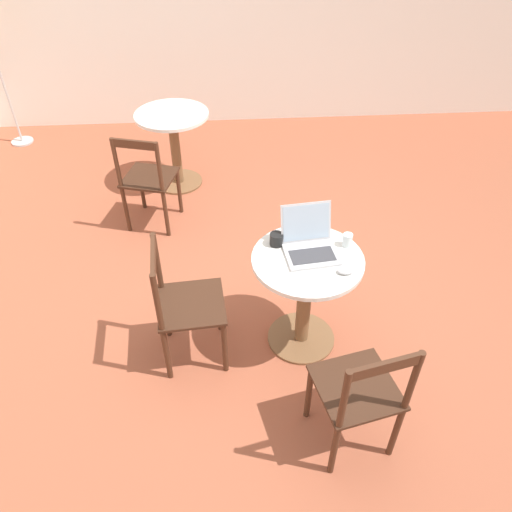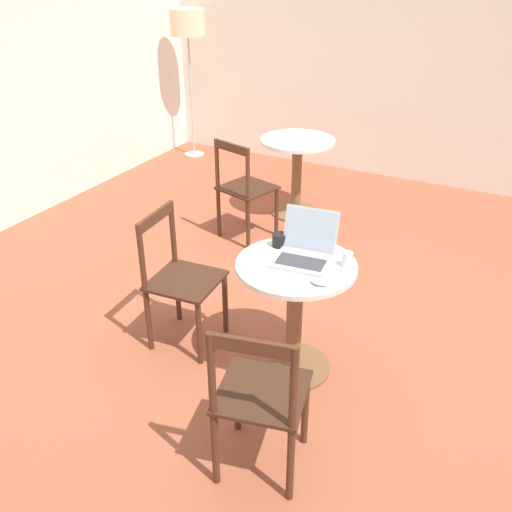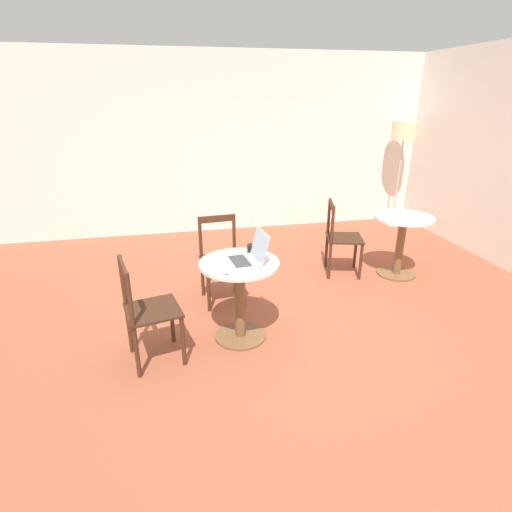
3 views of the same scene
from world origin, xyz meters
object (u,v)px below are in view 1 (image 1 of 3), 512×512
Objects in this scene: cafe_table_near at (305,286)px; cafe_table_mid at (174,136)px; chair_near_left at (360,394)px; drinking_glass at (347,240)px; mug at (276,239)px; chair_near_back at (184,305)px; mouse at (346,271)px; chair_mid_left at (148,180)px; laptop at (310,244)px.

cafe_table_near and cafe_table_mid have the same top height.
cafe_table_near is 0.83× the size of chair_near_left.
cafe_table_mid is at bearing 30.79° from drinking_glass.
mug is (0.15, 0.18, 0.27)m from cafe_table_near.
chair_near_back reaches higher than drinking_glass.
drinking_glass is at bearing -13.73° from mouse.
cafe_table_near is 0.40m from drinking_glass.
chair_mid_left is at bearing 38.19° from cafe_table_near.
chair_mid_left reaches higher than cafe_table_near.
cafe_table_mid is 2.16m from mug.
cafe_table_mid is (2.14, 0.95, 0.00)m from cafe_table_near.
chair_near_back is at bearing 99.27° from drinking_glass.
mug is 0.44m from drinking_glass.
laptop is at bearing -154.91° from cafe_table_mid.
chair_mid_left is at bearing 30.55° from chair_near_left.
laptop reaches higher than cafe_table_near.
chair_near_back is at bearing -175.41° from cafe_table_mid.
cafe_table_mid is at bearing 4.59° from chair_near_back.
chair_near_back is 1.00× the size of chair_near_left.
cafe_table_near is 1.00× the size of cafe_table_mid.
chair_near_left is (-0.72, -0.95, 0.00)m from chair_near_back.
chair_near_left is 2.53× the size of laptop.
cafe_table_near is 0.35m from mouse.
cafe_table_near is 2.09× the size of laptop.
cafe_table_near is at bearing 111.98° from drinking_glass.
chair_near_back is at bearing 99.73° from laptop.
chair_near_left is 9.04× the size of mouse.
mouse is at bearing -140.43° from laptop.
mug is at bearing 50.11° from cafe_table_near.
mug reaches higher than cafe_table_near.
laptop is at bearing 97.78° from drinking_glass.
chair_mid_left is (1.52, 0.37, 0.00)m from chair_near_back.
laptop is 0.29m from mouse.
chair_near_left is 0.94m from laptop.
cafe_table_near is 0.83× the size of chair_near_back.
cafe_table_mid is 2.21m from chair_near_back.
chair_near_back is 0.71m from mug.
drinking_glass is (0.11, -0.26, 0.28)m from cafe_table_near.
mug reaches higher than mouse.
laptop is at bearing -13.83° from cafe_table_near.
chair_mid_left is at bearing 36.49° from mug.
mouse is at bearing -140.01° from chair_mid_left.
chair_mid_left is 9.04× the size of mouse.
chair_near_back and chair_mid_left have the same top height.
mug is at bearing -143.51° from chair_mid_left.
cafe_table_near is at bearing -129.89° from mug.
laptop is (-2.07, -0.97, 0.29)m from cafe_table_mid.
chair_near_back and chair_near_left have the same top height.
mug is (0.93, 0.36, 0.33)m from chair_near_left.
chair_near_left is at bearing -149.45° from chair_mid_left.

